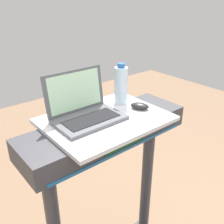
{
  "coord_description": "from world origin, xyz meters",
  "views": [
    {
      "loc": [
        -0.71,
        -0.22,
        1.8
      ],
      "look_at": [
        0.0,
        0.65,
        1.27
      ],
      "focal_mm": 41.79,
      "sensor_mm": 36.0,
      "label": 1
    }
  ],
  "objects": [
    {
      "name": "laptop",
      "position": [
        -0.08,
        0.76,
        1.26
      ],
      "size": [
        0.33,
        0.24,
        0.23
      ],
      "rotation": [
        0.0,
        0.0,
        0.04
      ],
      "color": "#515459",
      "rests_on": "desk_board"
    },
    {
      "name": "desk_board",
      "position": [
        0.0,
        0.7,
        1.21
      ],
      "size": [
        0.6,
        0.46,
        0.02
      ],
      "primitive_type": "cube",
      "color": "silver",
      "rests_on": "treadmill_base"
    },
    {
      "name": "water_bottle",
      "position": [
        0.18,
        0.79,
        1.32
      ],
      "size": [
        0.07,
        0.07,
        0.23
      ],
      "color": "silver",
      "rests_on": "desk_board"
    },
    {
      "name": "computer_mouse",
      "position": [
        0.21,
        0.67,
        1.23
      ],
      "size": [
        0.1,
        0.12,
        0.03
      ],
      "primitive_type": "ellipsoid",
      "rotation": [
        0.0,
        0.0,
        0.5
      ],
      "color": "black",
      "rests_on": "desk_board"
    }
  ]
}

